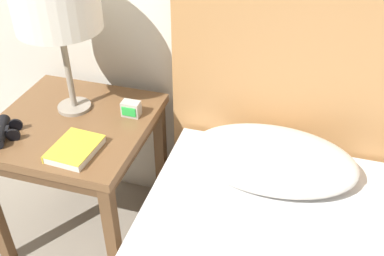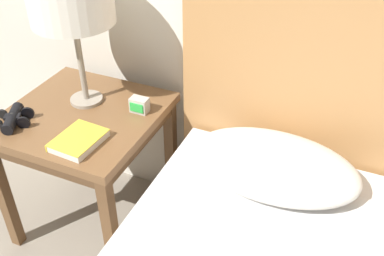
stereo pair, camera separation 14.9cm
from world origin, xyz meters
name	(u,v)px [view 1 (the left image)]	position (x,y,z in m)	size (l,w,h in m)	color
nightstand	(75,137)	(-0.58, 0.65, 0.52)	(0.58, 0.58, 0.60)	brown
table_lamp	(56,7)	(-0.61, 0.73, 1.01)	(0.31, 0.31, 0.51)	gray
book_on_nightstand	(74,149)	(-0.48, 0.48, 0.61)	(0.15, 0.19, 0.03)	silver
binoculars_pair	(1,131)	(-0.77, 0.49, 0.62)	(0.16, 0.16, 0.05)	black
alarm_clock	(131,109)	(-0.38, 0.75, 0.63)	(0.07, 0.05, 0.06)	#B7B2A8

